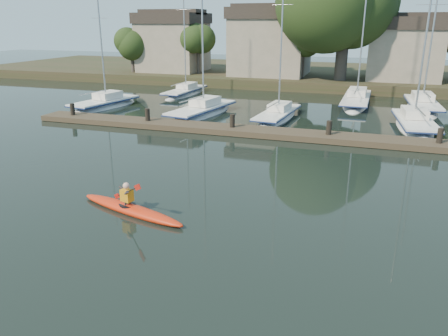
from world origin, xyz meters
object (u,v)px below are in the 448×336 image
(sailboat_2, at_px, (277,121))
(sailboat_3, at_px, (413,131))
(sailboat_1, at_px, (202,117))
(sailboat_6, at_px, (356,106))
(sailboat_0, at_px, (105,110))
(kayak, at_px, (130,207))
(sailboat_7, at_px, (421,112))
(sailboat_5, at_px, (185,96))
(dock, at_px, (279,133))

(sailboat_2, relative_size, sailboat_3, 1.00)
(sailboat_1, height_order, sailboat_6, sailboat_6)
(sailboat_1, xyz_separation_m, sailboat_6, (10.92, 8.56, 0.00))
(sailboat_0, relative_size, sailboat_6, 0.74)
(kayak, relative_size, sailboat_3, 0.37)
(sailboat_0, height_order, sailboat_1, sailboat_1)
(sailboat_1, relative_size, sailboat_7, 1.04)
(sailboat_5, distance_m, sailboat_6, 15.97)
(sailboat_6, bearing_deg, dock, -105.76)
(sailboat_0, relative_size, sailboat_2, 0.91)
(kayak, bearing_deg, sailboat_7, 80.10)
(sailboat_2, relative_size, sailboat_6, 0.81)
(sailboat_0, distance_m, sailboat_5, 8.98)
(sailboat_2, xyz_separation_m, sailboat_3, (9.25, -0.05, -0.03))
(dock, distance_m, sailboat_0, 16.39)
(sailboat_1, height_order, sailboat_2, sailboat_1)
(sailboat_0, bearing_deg, sailboat_5, 76.16)
(kayak, height_order, sailboat_6, sailboat_6)
(sailboat_5, distance_m, sailboat_7, 21.16)
(sailboat_2, height_order, sailboat_3, sailboat_2)
(sailboat_3, height_order, sailboat_5, sailboat_5)
(sailboat_2, bearing_deg, sailboat_5, 148.21)
(kayak, relative_size, sailboat_7, 0.36)
(sailboat_0, xyz_separation_m, sailboat_5, (3.68, 8.19, 0.03))
(kayak, xyz_separation_m, sailboat_6, (6.96, 26.11, -0.39))
(dock, bearing_deg, sailboat_3, 32.13)
(kayak, relative_size, dock, 0.15)
(sailboat_7, bearing_deg, sailboat_1, -157.32)
(sailboat_6, bearing_deg, sailboat_7, -8.76)
(sailboat_7, bearing_deg, sailboat_3, -101.45)
(sailboat_6, bearing_deg, sailboat_3, -62.33)
(kayak, relative_size, sailboat_1, 0.35)
(kayak, height_order, dock, kayak)
(sailboat_5, relative_size, sailboat_7, 0.96)
(sailboat_7, bearing_deg, dock, -129.48)
(sailboat_1, xyz_separation_m, sailboat_5, (-5.05, 8.46, 0.03))
(kayak, height_order, sailboat_2, sailboat_2)
(sailboat_6, distance_m, sailboat_7, 5.26)
(sailboat_0, relative_size, sailboat_1, 0.85)
(sailboat_2, xyz_separation_m, sailboat_6, (5.19, 8.11, -0.02))
(dock, bearing_deg, sailboat_5, 132.22)
(sailboat_1, relative_size, sailboat_2, 1.07)
(sailboat_2, distance_m, sailboat_5, 13.43)
(dock, xyz_separation_m, sailboat_1, (-6.89, 4.69, -0.40))
(sailboat_1, bearing_deg, sailboat_3, 11.38)
(sailboat_1, distance_m, sailboat_5, 9.85)
(dock, relative_size, sailboat_3, 2.53)
(kayak, height_order, sailboat_1, sailboat_1)
(kayak, xyz_separation_m, sailboat_7, (12.14, 25.21, -0.40))
(sailboat_1, height_order, sailboat_5, sailboat_1)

